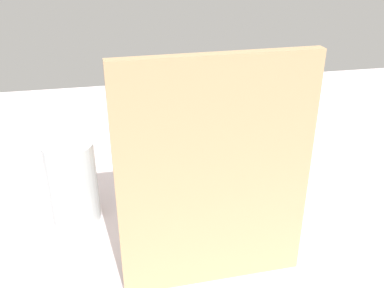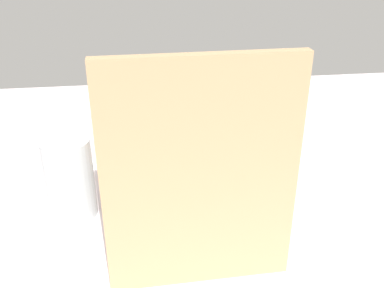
# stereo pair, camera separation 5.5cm
# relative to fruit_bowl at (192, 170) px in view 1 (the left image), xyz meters

# --- Properties ---
(ground_plane) EXTENTS (1.80, 1.40, 0.03)m
(ground_plane) POSITION_rel_fruit_bowl_xyz_m (-0.04, 0.01, -0.04)
(ground_plane) COLOR silver
(fruit_bowl) EXTENTS (0.28, 0.28, 0.05)m
(fruit_bowl) POSITION_rel_fruit_bowl_xyz_m (0.00, 0.00, 0.00)
(fruit_bowl) COLOR white
(fruit_bowl) RESTS_ON ground_plane
(orange_front_left) EXTENTS (0.08, 0.08, 0.08)m
(orange_front_left) POSITION_rel_fruit_bowl_xyz_m (0.06, -0.03, 0.06)
(orange_front_left) COLOR orange
(orange_front_left) RESTS_ON fruit_bowl
(orange_front_right) EXTENTS (0.08, 0.08, 0.08)m
(orange_front_right) POSITION_rel_fruit_bowl_xyz_m (0.05, 0.06, 0.06)
(orange_front_right) COLOR orange
(orange_front_right) RESTS_ON fruit_bowl
(orange_center) EXTENTS (0.08, 0.08, 0.08)m
(orange_center) POSITION_rel_fruit_bowl_xyz_m (-0.02, 0.04, 0.06)
(orange_center) COLOR orange
(orange_center) RESTS_ON fruit_bowl
(orange_back_left) EXTENTS (0.08, 0.08, 0.08)m
(orange_back_left) POSITION_rel_fruit_bowl_xyz_m (-0.06, -0.04, 0.06)
(orange_back_left) COLOR orange
(orange_back_left) RESTS_ON fruit_bowl
(orange_back_right) EXTENTS (0.08, 0.08, 0.08)m
(orange_back_right) POSITION_rel_fruit_bowl_xyz_m (-0.00, -0.07, 0.06)
(orange_back_right) COLOR orange
(orange_back_right) RESTS_ON fruit_bowl
(banana_bunch) EXTENTS (0.17, 0.13, 0.06)m
(banana_bunch) POSITION_rel_fruit_bowl_xyz_m (-0.03, 0.03, 0.05)
(banana_bunch) COLOR yellow
(banana_bunch) RESTS_ON fruit_bowl
(cutting_board) EXTENTS (0.28, 0.02, 0.36)m
(cutting_board) POSITION_rel_fruit_bowl_xyz_m (0.03, 0.30, 0.16)
(cutting_board) COLOR tan
(cutting_board) RESTS_ON ground_plane
(thermos_tumbler) EXTENTS (0.09, 0.09, 0.16)m
(thermos_tumbler) POSITION_rel_fruit_bowl_xyz_m (0.24, 0.10, 0.06)
(thermos_tumbler) COLOR #B2BCC0
(thermos_tumbler) RESTS_ON ground_plane
(jar_lid) EXTENTS (0.07, 0.07, 0.01)m
(jar_lid) POSITION_rel_fruit_bowl_xyz_m (0.25, -0.09, -0.02)
(jar_lid) COLOR white
(jar_lid) RESTS_ON ground_plane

